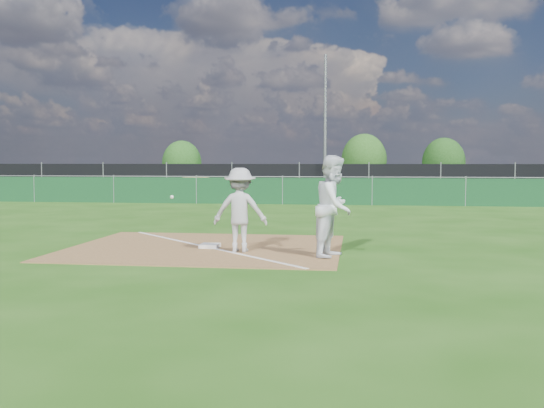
# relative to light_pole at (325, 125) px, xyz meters

# --- Properties ---
(ground) EXTENTS (90.00, 90.00, 0.00)m
(ground) POSITION_rel_light_pole_xyz_m (-1.50, -12.70, -4.00)
(ground) COLOR #214F11
(ground) RESTS_ON ground
(infield_dirt) EXTENTS (6.00, 5.00, 0.02)m
(infield_dirt) POSITION_rel_light_pole_xyz_m (-1.50, -21.70, -3.99)
(infield_dirt) COLOR brown
(infield_dirt) RESTS_ON ground
(foul_line) EXTENTS (5.01, 5.01, 0.01)m
(foul_line) POSITION_rel_light_pole_xyz_m (-1.50, -21.70, -3.98)
(foul_line) COLOR white
(foul_line) RESTS_ON infield_dirt
(green_fence) EXTENTS (44.00, 0.05, 1.20)m
(green_fence) POSITION_rel_light_pole_xyz_m (-1.50, -7.70, -3.40)
(green_fence) COLOR #103C1D
(green_fence) RESTS_ON ground
(dirt_mound) EXTENTS (3.38, 2.60, 1.17)m
(dirt_mound) POSITION_rel_light_pole_xyz_m (-6.50, -4.20, -3.42)
(dirt_mound) COLOR olive
(dirt_mound) RESTS_ON ground
(black_fence) EXTENTS (46.00, 0.04, 1.80)m
(black_fence) POSITION_rel_light_pole_xyz_m (-1.50, 0.30, -3.10)
(black_fence) COLOR black
(black_fence) RESTS_ON ground
(parking_lot) EXTENTS (46.00, 9.00, 0.01)m
(parking_lot) POSITION_rel_light_pole_xyz_m (-1.50, 5.30, -4.00)
(parking_lot) COLOR black
(parking_lot) RESTS_ON ground
(light_pole) EXTENTS (0.16, 0.16, 8.00)m
(light_pole) POSITION_rel_light_pole_xyz_m (0.00, 0.00, 0.00)
(light_pole) COLOR slate
(light_pole) RESTS_ON ground
(first_base) EXTENTS (0.42, 0.42, 0.09)m
(first_base) POSITION_rel_light_pole_xyz_m (-1.39, -21.79, -3.94)
(first_base) COLOR white
(first_base) RESTS_ON infield_dirt
(play_at_first) EXTENTS (2.12, 0.70, 1.78)m
(play_at_first) POSITION_rel_light_pole_xyz_m (-0.61, -22.28, -3.09)
(play_at_first) COLOR silver
(play_at_first) RESTS_ON infield_dirt
(runner) EXTENTS (1.04, 1.18, 2.06)m
(runner) POSITION_rel_light_pole_xyz_m (1.39, -22.60, -2.97)
(runner) COLOR white
(runner) RESTS_ON ground
(car_left) EXTENTS (5.06, 3.16, 1.61)m
(car_left) POSITION_rel_light_pole_xyz_m (-7.71, 5.21, -3.19)
(car_left) COLOR #989B9F
(car_left) RESTS_ON parking_lot
(car_mid) EXTENTS (5.11, 3.02, 1.59)m
(car_mid) POSITION_rel_light_pole_xyz_m (-1.46, 4.54, -3.19)
(car_mid) COLOR black
(car_mid) RESTS_ON parking_lot
(car_right) EXTENTS (5.06, 2.42, 1.42)m
(car_right) POSITION_rel_light_pole_xyz_m (1.92, 4.42, -3.28)
(car_right) COLOR black
(car_right) RESTS_ON parking_lot
(tree_left) EXTENTS (2.99, 2.99, 3.55)m
(tree_left) POSITION_rel_light_pole_xyz_m (-11.52, 10.34, -2.17)
(tree_left) COLOR #382316
(tree_left) RESTS_ON ground
(tree_mid) EXTENTS (3.41, 3.41, 4.04)m
(tree_mid) POSITION_rel_light_pole_xyz_m (2.34, 11.79, -1.92)
(tree_mid) COLOR #382316
(tree_mid) RESTS_ON ground
(tree_right) EXTENTS (3.12, 3.12, 3.71)m
(tree_right) POSITION_rel_light_pole_xyz_m (8.16, 11.38, -2.09)
(tree_right) COLOR #382316
(tree_right) RESTS_ON ground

